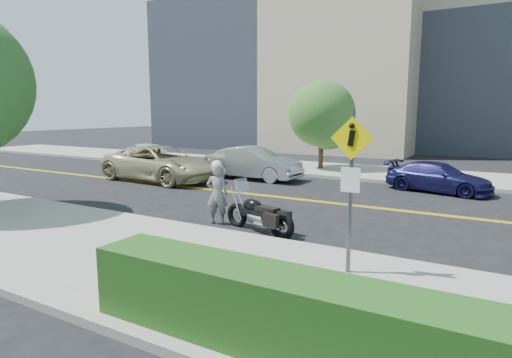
{
  "coord_description": "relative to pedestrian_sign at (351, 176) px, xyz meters",
  "views": [
    {
      "loc": [
        6.53,
        -13.77,
        3.12
      ],
      "look_at": [
        0.46,
        -3.27,
        1.2
      ],
      "focal_mm": 30.0,
      "sensor_mm": 36.0,
      "label": 1
    }
  ],
  "objects": [
    {
      "name": "ground_plane",
      "position": [
        -4.2,
        6.31,
        -1.96
      ],
      "size": [
        120.0,
        120.0,
        0.0
      ],
      "primitive_type": "plane",
      "color": "black",
      "rests_on": "ground"
    },
    {
      "name": "sidewalk_near",
      "position": [
        -4.2,
        -1.19,
        -1.89
      ],
      "size": [
        60.0,
        5.0,
        0.15
      ],
      "primitive_type": "cube",
      "color": "#9E9B91",
      "rests_on": "ground_plane"
    },
    {
      "name": "sidewalk_far",
      "position": [
        -4.2,
        13.81,
        -1.89
      ],
      "size": [
        60.0,
        5.0,
        0.15
      ],
      "primitive_type": "cube",
      "color": "#9E9B91",
      "rests_on": "ground_plane"
    },
    {
      "name": "building_left",
      "position": [
        -14.2,
        28.31,
        10.54
      ],
      "size": [
        22.0,
        14.0,
        25.0
      ],
      "primitive_type": "cube",
      "color": "tan",
      "rests_on": "ground_plane"
    },
    {
      "name": "hedge",
      "position": [
        1.8,
        -2.99,
        -1.31
      ],
      "size": [
        9.0,
        0.9,
        1.0
      ],
      "primitive_type": "cube",
      "color": "#235619",
      "rests_on": "sidewalk_near"
    },
    {
      "name": "pedestrian_sign",
      "position": [
        0.0,
        0.0,
        0.0
      ],
      "size": [
        0.78,
        0.08,
        3.0
      ],
      "color": "#4C4C51",
      "rests_on": "sidewalk_near"
    },
    {
      "name": "motorcyclist",
      "position": [
        -4.45,
        2.11,
        -1.07
      ],
      "size": [
        0.71,
        0.57,
        1.79
      ],
      "rotation": [
        0.0,
        0.0,
        3.45
      ],
      "color": "silver",
      "rests_on": "ground"
    },
    {
      "name": "motorcycle",
      "position": [
        -3.03,
        1.97,
        -1.29
      ],
      "size": [
        2.32,
        1.16,
        1.35
      ],
      "primitive_type": null,
      "rotation": [
        0.0,
        0.0,
        -0.23
      ],
      "color": "black",
      "rests_on": "ground"
    },
    {
      "name": "suv",
      "position": [
        -11.05,
        7.03,
        -1.17
      ],
      "size": [
        5.84,
        2.95,
        1.58
      ],
      "primitive_type": "imported",
      "rotation": [
        0.0,
        0.0,
        1.51
      ],
      "color": "beige",
      "rests_on": "ground"
    },
    {
      "name": "parked_car_white",
      "position": [
        -14.91,
        10.38,
        -1.26
      ],
      "size": [
        4.41,
        2.99,
        1.39
      ],
      "primitive_type": "imported",
      "rotation": [
        0.0,
        0.0,
        1.21
      ],
      "color": "white",
      "rests_on": "ground"
    },
    {
      "name": "parked_car_silver",
      "position": [
        -7.63,
        9.51,
        -1.21
      ],
      "size": [
        4.57,
        1.62,
        1.5
      ],
      "primitive_type": "imported",
      "rotation": [
        0.0,
        0.0,
        1.56
      ],
      "color": "#A5A6AD",
      "rests_on": "ground"
    },
    {
      "name": "parked_car_blue",
      "position": [
        0.25,
        10.38,
        -1.38
      ],
      "size": [
        4.23,
        2.43,
        1.15
      ],
      "primitive_type": "imported",
      "rotation": [
        0.0,
        0.0,
        1.36
      ],
      "color": "#1C1B53",
      "rests_on": "ground"
    },
    {
      "name": "tree_far_a",
      "position": [
        -5.95,
        13.7,
        1.04
      ],
      "size": [
        3.47,
        3.47,
        4.74
      ],
      "rotation": [
        0.0,
        0.0,
        -0.13
      ],
      "color": "#382619",
      "rests_on": "ground"
    }
  ]
}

